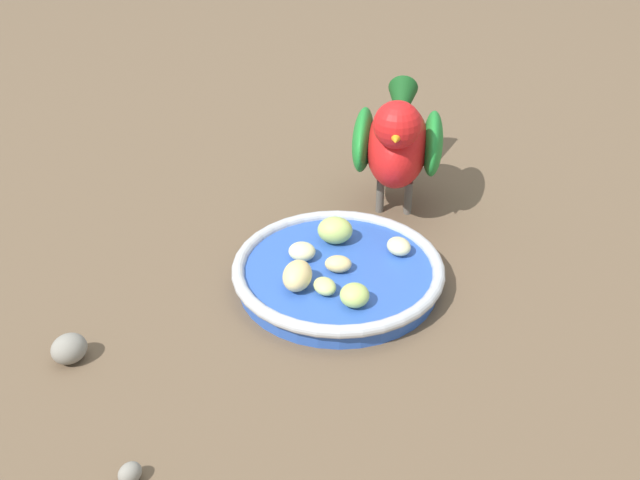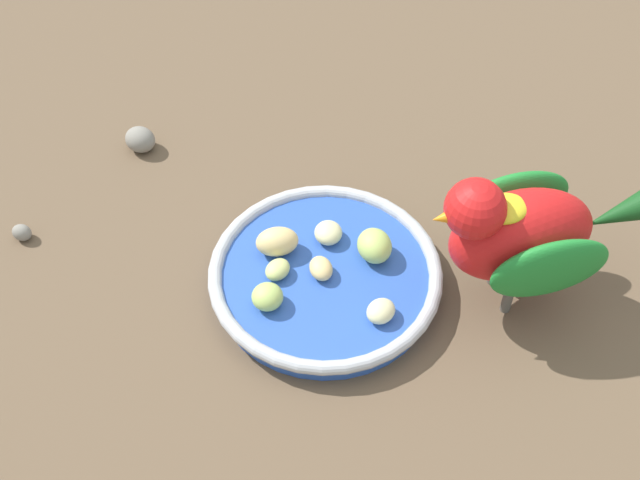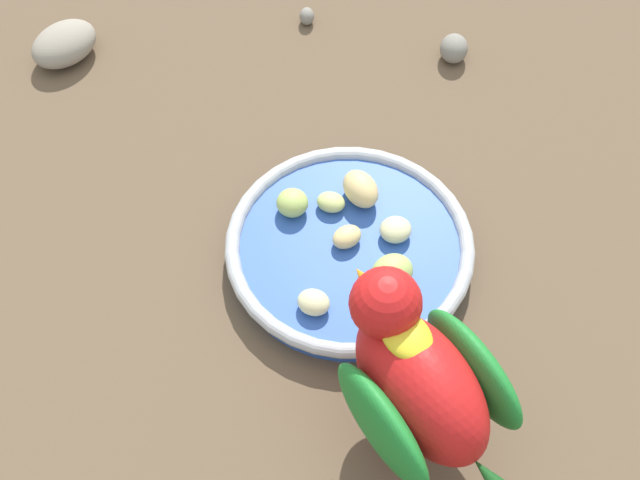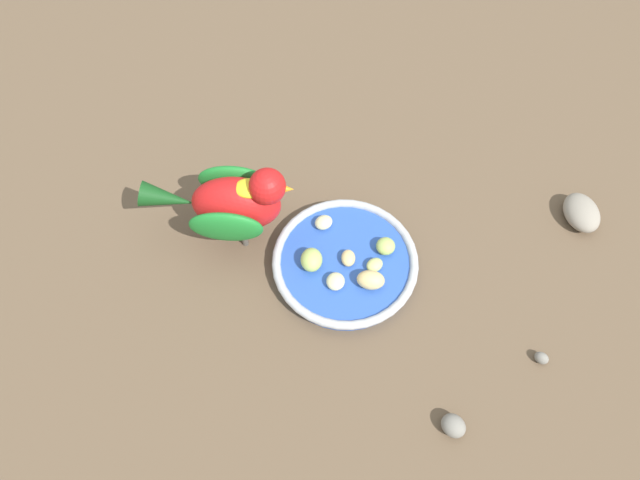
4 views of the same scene
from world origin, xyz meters
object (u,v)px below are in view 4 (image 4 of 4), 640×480
feeding_bowl (345,263)px  apple_piece_6 (375,265)px  pebble_0 (541,358)px  pebble_1 (453,426)px  apple_piece_5 (371,280)px  apple_piece_2 (348,258)px  apple_piece_3 (312,261)px  apple_piece_4 (324,222)px  apple_piece_1 (336,281)px  rock_large (581,213)px  parrot (233,201)px  apple_piece_0 (386,246)px

feeding_bowl → apple_piece_6: 0.04m
apple_piece_6 → pebble_0: 0.25m
pebble_1 → apple_piece_5: bearing=-89.6°
apple_piece_2 → apple_piece_3: 0.05m
apple_piece_5 → apple_piece_4: bearing=-82.3°
apple_piece_1 → rock_large: (-0.39, 0.06, -0.01)m
feeding_bowl → pebble_0: feeding_bowl is taller
parrot → rock_large: 0.52m
parrot → pebble_1: size_ratio=6.31×
apple_piece_0 → apple_piece_5: (0.05, 0.04, 0.00)m
feeding_bowl → parrot: (0.11, -0.12, 0.07)m
apple_piece_1 → pebble_0: apple_piece_1 is taller
rock_large → parrot: bearing=-23.1°
feeding_bowl → apple_piece_0: bearing=171.1°
rock_large → pebble_1: bearing=27.5°
apple_piece_2 → apple_piece_6: apple_piece_2 is taller
apple_piece_1 → pebble_1: (-0.04, 0.23, -0.02)m
apple_piece_5 → pebble_1: apple_piece_5 is taller
apple_piece_0 → pebble_1: bearing=80.1°
apple_piece_2 → pebble_1: size_ratio=0.82×
apple_piece_2 → pebble_1: (-0.01, 0.26, -0.01)m
feeding_bowl → pebble_1: same height
apple_piece_4 → pebble_1: (-0.02, 0.33, -0.02)m
pebble_0 → pebble_1: (0.15, 0.02, 0.00)m
apple_piece_2 → pebble_0: apple_piece_2 is taller
parrot → pebble_0: (-0.28, 0.36, -0.08)m
apple_piece_2 → apple_piece_5: apple_piece_5 is taller
apple_piece_4 → apple_piece_5: bearing=97.7°
apple_piece_5 → apple_piece_6: 0.03m
rock_large → pebble_1: size_ratio=2.16×
feeding_bowl → parrot: parrot is taller
apple_piece_4 → rock_large: size_ratio=0.39×
apple_piece_0 → apple_piece_1: 0.09m
apple_piece_1 → apple_piece_3: 0.04m
apple_piece_1 → parrot: size_ratio=0.13×
apple_piece_2 → apple_piece_4: same height
apple_piece_0 → rock_large: 0.31m
pebble_0 → apple_piece_2: bearing=-55.0°
pebble_0 → pebble_1: 0.15m
apple_piece_1 → pebble_0: 0.29m
apple_piece_5 → pebble_1: size_ratio=1.21×
apple_piece_5 → apple_piece_1: bearing=-26.1°
feeding_bowl → rock_large: rock_large is taller
apple_piece_1 → apple_piece_2: (-0.03, -0.02, -0.00)m
apple_piece_3 → pebble_1: bearing=102.6°
apple_piece_2 → feeding_bowl: bearing=-24.7°
apple_piece_1 → apple_piece_5: bearing=153.9°
pebble_0 → apple_piece_6: bearing=-57.0°
apple_piece_1 → apple_piece_5: (-0.04, 0.02, 0.00)m
feeding_bowl → pebble_0: size_ratio=11.11×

